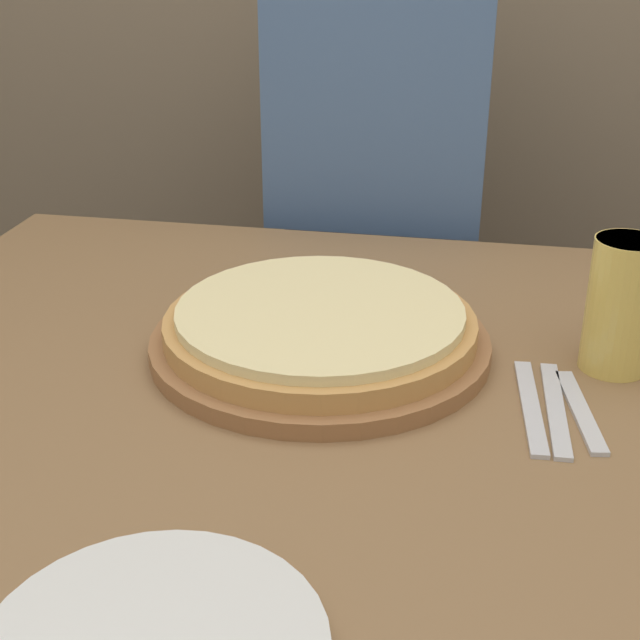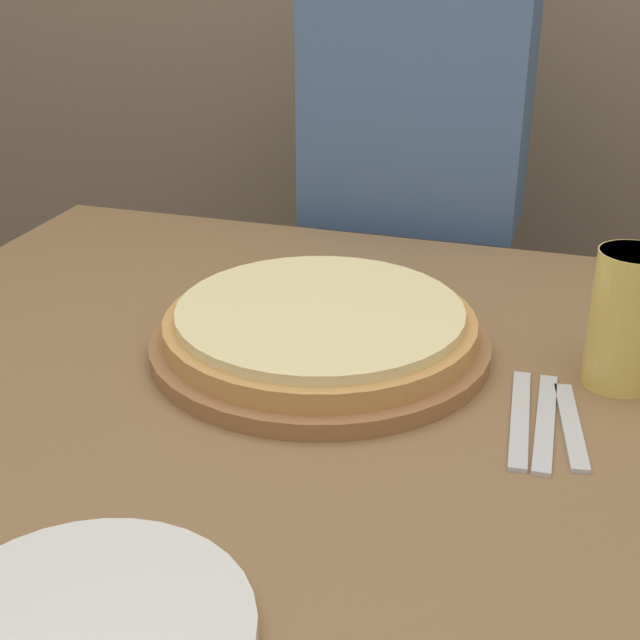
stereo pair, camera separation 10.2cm
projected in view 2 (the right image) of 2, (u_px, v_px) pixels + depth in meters
The scene contains 7 objects.
pizza_on_board at pixel (320, 331), 1.03m from camera, with size 0.39×0.39×0.06m.
beer_glass at pixel (626, 314), 0.93m from camera, with size 0.07×0.07×0.15m.
dinner_plate at pixel (83, 637), 0.62m from camera, with size 0.24×0.24×0.02m.
fork at pixel (520, 418), 0.90m from camera, with size 0.03×0.19×0.00m.
dinner_knife at pixel (545, 422), 0.89m from camera, with size 0.02×0.19×0.00m.
spoon at pixel (571, 425), 0.88m from camera, with size 0.04×0.16×0.00m.
diner_person at pixel (411, 262), 1.58m from camera, with size 0.36×0.20×1.37m.
Camera 2 is at (0.25, -0.76, 1.25)m, focal length 50.00 mm.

